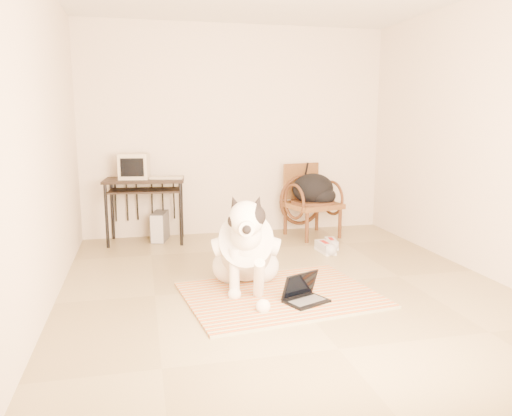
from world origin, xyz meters
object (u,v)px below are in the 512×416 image
object	(u,v)px
computer_desk	(145,188)
crt_monitor	(134,166)
dog	(246,250)
pc_tower	(160,226)
laptop	(304,294)
backpack	(315,190)
rattan_chair	(310,200)

from	to	relation	value
computer_desk	crt_monitor	bearing A→B (deg)	160.12
dog	crt_monitor	xyz separation A→B (m)	(-0.96, 2.01, 0.58)
crt_monitor	pc_tower	world-z (taller)	crt_monitor
laptop	backpack	world-z (taller)	backpack
pc_tower	backpack	size ratio (longest dim) A/B	0.78
computer_desk	crt_monitor	distance (m)	0.29
laptop	pc_tower	world-z (taller)	pc_tower
backpack	rattan_chair	bearing A→B (deg)	113.83
laptop	rattan_chair	xyz separation A→B (m)	(0.85, 2.30, 0.39)
computer_desk	pc_tower	size ratio (longest dim) A/B	2.41
laptop	backpack	bearing A→B (deg)	68.38
backpack	laptop	bearing A→B (deg)	-111.62
laptop	pc_tower	size ratio (longest dim) A/B	1.00
dog	crt_monitor	bearing A→B (deg)	115.56
crt_monitor	rattan_chair	xyz separation A→B (m)	(2.21, -0.15, -0.48)
laptop	pc_tower	bearing A→B (deg)	113.59
computer_desk	pc_tower	world-z (taller)	computer_desk
rattan_chair	backpack	distance (m)	0.16
laptop	crt_monitor	distance (m)	2.93
rattan_chair	dog	bearing A→B (deg)	-123.92
laptop	rattan_chair	size ratio (longest dim) A/B	0.45
laptop	computer_desk	xyz separation A→B (m)	(-1.25, 2.41, 0.60)
dog	laptop	distance (m)	0.66
laptop	backpack	distance (m)	2.45
laptop	crt_monitor	bearing A→B (deg)	119.02
crt_monitor	rattan_chair	world-z (taller)	crt_monitor
dog	crt_monitor	distance (m)	2.30
crt_monitor	backpack	xyz separation A→B (m)	(2.24, -0.23, -0.34)
crt_monitor	dog	bearing A→B (deg)	-64.44
rattan_chair	crt_monitor	bearing A→B (deg)	176.03
laptop	computer_desk	size ratio (longest dim) A/B	0.41
backpack	computer_desk	bearing A→B (deg)	174.98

